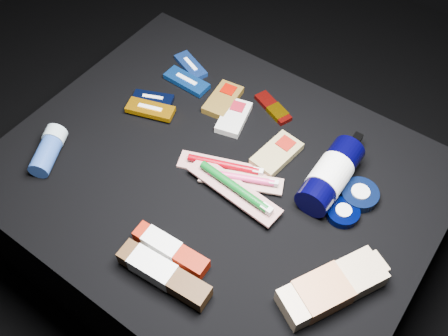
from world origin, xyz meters
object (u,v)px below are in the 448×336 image
Objects in this scene: deodorant_stick at (48,150)px; lotion_bottle at (331,175)px; toothpaste_carton_red at (168,248)px; bodywash_bottle at (330,288)px.

lotion_bottle is at bearing 2.18° from deodorant_stick.
deodorant_stick reaches higher than toothpaste_carton_red.
bodywash_bottle is at bearing -19.49° from deodorant_stick.
lotion_bottle is 0.65m from deodorant_stick.
deodorant_stick is 0.39m from toothpaste_carton_red.
toothpaste_carton_red is (-0.19, -0.34, -0.02)m from lotion_bottle.
bodywash_bottle is at bearing -62.24° from lotion_bottle.
deodorant_stick reaches higher than bodywash_bottle.
lotion_bottle is 1.42× the size of toothpaste_carton_red.
toothpaste_carton_red is at bearing -30.85° from deodorant_stick.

